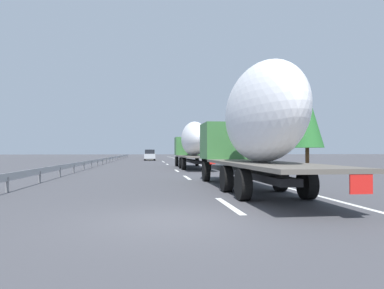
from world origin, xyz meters
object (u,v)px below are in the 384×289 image
Objects in this scene: truck_trailing at (253,124)px; car_yellow_coupe at (150,154)px; car_white_van at (149,154)px; truck_lead at (192,142)px; car_blue_sedan at (150,153)px; road_sign at (201,146)px; car_silver_hatch at (150,155)px.

car_yellow_coupe is at bearing 3.73° from truck_trailing.
truck_trailing is at bearing -176.75° from car_white_van.
car_blue_sedan is at bearing 3.16° from truck_lead.
car_blue_sedan is (82.65, 3.51, -1.70)m from truck_trailing.
truck_trailing is at bearing -177.56° from car_blue_sedan.
car_blue_sedan is 14.06m from car_white_van.
truck_trailing reaches higher than car_white_van.
car_yellow_coupe is 24.17m from road_sign.
car_yellow_coupe is at bearing 179.51° from car_blue_sedan.
car_yellow_coupe is (57.25, 3.73, -1.73)m from truck_trailing.
car_yellow_coupe is at bearing 16.44° from road_sign.
truck_trailing is at bearing 180.00° from truck_lead.
car_yellow_coupe is 11.36m from car_white_van.
truck_trailing is 34.25m from road_sign.
truck_lead is 4.11× the size of road_sign.
car_white_van is (68.60, 3.90, -1.70)m from truck_trailing.
car_yellow_coupe is (38.22, 3.73, -1.49)m from truck_lead.
car_silver_hatch is at bearing -179.82° from car_white_van.
road_sign is at bearing -168.53° from car_white_van.
car_yellow_coupe is at bearing 5.58° from truck_lead.
car_white_van is (49.57, 3.90, -1.46)m from truck_lead.
car_blue_sedan is at bearing -0.51° from car_silver_hatch.
car_yellow_coupe is (9.94, -0.10, 0.01)m from car_silver_hatch.
truck_lead is 49.75m from car_white_van.
truck_lead is 2.90× the size of car_silver_hatch.
car_silver_hatch is 0.98× the size of car_yellow_coupe.
car_blue_sedan is 1.22× the size of road_sign.
road_sign is (-13.20, -6.93, 1.33)m from car_silver_hatch.
car_blue_sedan is at bearing -0.49° from car_yellow_coupe.
truck_lead reaches higher than road_sign.
car_silver_hatch is at bearing 179.49° from car_blue_sedan.
car_silver_hatch is (28.27, 3.83, -1.50)m from truck_lead.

